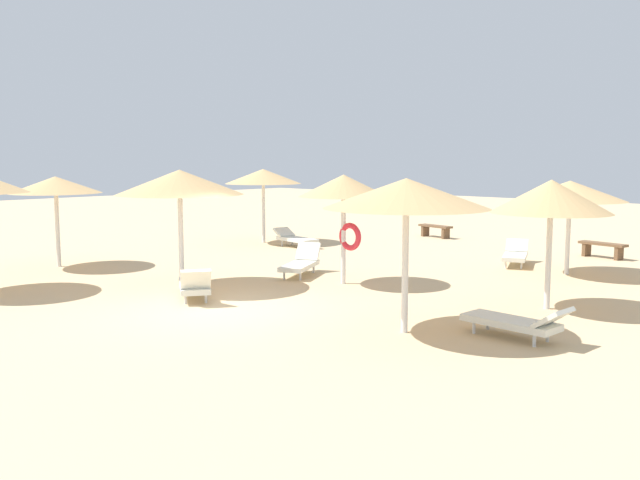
{
  "coord_description": "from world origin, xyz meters",
  "views": [
    {
      "loc": [
        11.1,
        -8.93,
        3.18
      ],
      "look_at": [
        0.0,
        3.0,
        1.2
      ],
      "focal_mm": 38.44,
      "sensor_mm": 36.0,
      "label": 1
    }
  ],
  "objects_px": {
    "lounger_3": "(194,285)",
    "lounger_4": "(515,254)",
    "parasol_3": "(180,182)",
    "lounger_5": "(517,322)",
    "lounger_2": "(295,238)",
    "bench_1": "(435,229)",
    "lounger_1": "(301,263)",
    "parasol_4": "(570,191)",
    "parasol_5": "(406,194)",
    "parasol_7": "(55,185)",
    "bench_0": "(603,247)",
    "parasol_1": "(344,187)",
    "parasol_2": "(263,177)",
    "parasol_8": "(551,197)"
  },
  "relations": [
    {
      "from": "lounger_3",
      "to": "bench_1",
      "type": "bearing_deg",
      "value": 101.07
    },
    {
      "from": "lounger_2",
      "to": "parasol_2",
      "type": "bearing_deg",
      "value": 176.56
    },
    {
      "from": "parasol_2",
      "to": "bench_1",
      "type": "relative_size",
      "value": 1.82
    },
    {
      "from": "parasol_7",
      "to": "bench_1",
      "type": "bearing_deg",
      "value": 73.69
    },
    {
      "from": "lounger_3",
      "to": "lounger_4",
      "type": "distance_m",
      "value": 9.92
    },
    {
      "from": "lounger_5",
      "to": "bench_1",
      "type": "height_order",
      "value": "lounger_5"
    },
    {
      "from": "lounger_2",
      "to": "bench_1",
      "type": "distance_m",
      "value": 6.19
    },
    {
      "from": "parasol_1",
      "to": "lounger_3",
      "type": "height_order",
      "value": "parasol_1"
    },
    {
      "from": "parasol_3",
      "to": "parasol_8",
      "type": "relative_size",
      "value": 1.14
    },
    {
      "from": "parasol_1",
      "to": "parasol_7",
      "type": "height_order",
      "value": "parasol_1"
    },
    {
      "from": "lounger_1",
      "to": "lounger_3",
      "type": "xyz_separation_m",
      "value": [
        0.47,
        -3.89,
        0.0
      ]
    },
    {
      "from": "parasol_2",
      "to": "lounger_5",
      "type": "relative_size",
      "value": 1.45
    },
    {
      "from": "parasol_3",
      "to": "parasol_7",
      "type": "height_order",
      "value": "parasol_3"
    },
    {
      "from": "bench_1",
      "to": "parasol_3",
      "type": "bearing_deg",
      "value": -84.54
    },
    {
      "from": "parasol_2",
      "to": "parasol_5",
      "type": "bearing_deg",
      "value": -31.64
    },
    {
      "from": "parasol_1",
      "to": "lounger_1",
      "type": "relative_size",
      "value": 1.42
    },
    {
      "from": "parasol_1",
      "to": "bench_1",
      "type": "distance_m",
      "value": 10.94
    },
    {
      "from": "parasol_3",
      "to": "lounger_5",
      "type": "distance_m",
      "value": 8.71
    },
    {
      "from": "parasol_4",
      "to": "parasol_8",
      "type": "xyz_separation_m",
      "value": [
        1.48,
        -4.45,
        0.09
      ]
    },
    {
      "from": "parasol_2",
      "to": "parasol_7",
      "type": "relative_size",
      "value": 1.07
    },
    {
      "from": "lounger_3",
      "to": "bench_1",
      "type": "height_order",
      "value": "lounger_3"
    },
    {
      "from": "parasol_4",
      "to": "bench_1",
      "type": "xyz_separation_m",
      "value": [
        -7.42,
        4.83,
        -1.92
      ]
    },
    {
      "from": "lounger_2",
      "to": "parasol_4",
      "type": "bearing_deg",
      "value": 6.11
    },
    {
      "from": "bench_0",
      "to": "parasol_4",
      "type": "bearing_deg",
      "value": -83.25
    },
    {
      "from": "parasol_4",
      "to": "bench_0",
      "type": "bearing_deg",
      "value": 96.75
    },
    {
      "from": "parasol_3",
      "to": "lounger_4",
      "type": "xyz_separation_m",
      "value": [
        4.38,
        8.78,
        -2.25
      ]
    },
    {
      "from": "lounger_5",
      "to": "parasol_2",
      "type": "bearing_deg",
      "value": 155.08
    },
    {
      "from": "lounger_5",
      "to": "bench_0",
      "type": "height_order",
      "value": "lounger_5"
    },
    {
      "from": "parasol_5",
      "to": "parasol_7",
      "type": "bearing_deg",
      "value": -176.55
    },
    {
      "from": "lounger_1",
      "to": "lounger_4",
      "type": "bearing_deg",
      "value": 58.62
    },
    {
      "from": "bench_1",
      "to": "lounger_1",
      "type": "bearing_deg",
      "value": -77.33
    },
    {
      "from": "parasol_1",
      "to": "lounger_2",
      "type": "bearing_deg",
      "value": 144.8
    },
    {
      "from": "parasol_8",
      "to": "lounger_4",
      "type": "xyz_separation_m",
      "value": [
        -3.28,
        5.0,
        -2.05
      ]
    },
    {
      "from": "parasol_5",
      "to": "bench_0",
      "type": "bearing_deg",
      "value": 94.25
    },
    {
      "from": "lounger_4",
      "to": "bench_0",
      "type": "bearing_deg",
      "value": 66.91
    },
    {
      "from": "parasol_4",
      "to": "bench_1",
      "type": "relative_size",
      "value": 1.91
    },
    {
      "from": "lounger_5",
      "to": "bench_1",
      "type": "bearing_deg",
      "value": 128.74
    },
    {
      "from": "parasol_7",
      "to": "bench_0",
      "type": "distance_m",
      "value": 16.78
    },
    {
      "from": "lounger_2",
      "to": "bench_1",
      "type": "height_order",
      "value": "lounger_2"
    },
    {
      "from": "parasol_7",
      "to": "lounger_5",
      "type": "height_order",
      "value": "parasol_7"
    },
    {
      "from": "parasol_4",
      "to": "lounger_4",
      "type": "distance_m",
      "value": 2.71
    },
    {
      "from": "parasol_8",
      "to": "lounger_3",
      "type": "xyz_separation_m",
      "value": [
        -6.22,
        -4.47,
        -2.04
      ]
    },
    {
      "from": "parasol_3",
      "to": "bench_0",
      "type": "height_order",
      "value": "parasol_3"
    },
    {
      "from": "parasol_3",
      "to": "lounger_5",
      "type": "relative_size",
      "value": 1.6
    },
    {
      "from": "parasol_7",
      "to": "lounger_5",
      "type": "xyz_separation_m",
      "value": [
        13.58,
        1.68,
        -2.06
      ]
    },
    {
      "from": "parasol_1",
      "to": "parasol_2",
      "type": "xyz_separation_m",
      "value": [
        -7.66,
        4.28,
        0.03
      ]
    },
    {
      "from": "lounger_1",
      "to": "parasol_3",
      "type": "bearing_deg",
      "value": -106.94
    },
    {
      "from": "parasol_4",
      "to": "bench_1",
      "type": "bearing_deg",
      "value": 146.97
    },
    {
      "from": "parasol_8",
      "to": "lounger_3",
      "type": "bearing_deg",
      "value": -144.26
    },
    {
      "from": "lounger_1",
      "to": "bench_1",
      "type": "relative_size",
      "value": 1.25
    }
  ]
}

